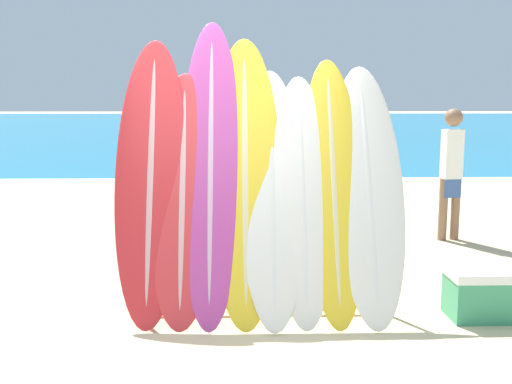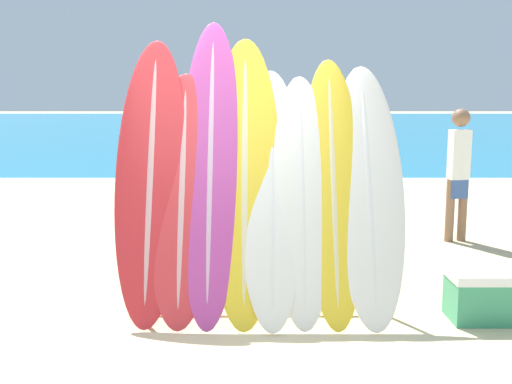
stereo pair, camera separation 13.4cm
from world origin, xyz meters
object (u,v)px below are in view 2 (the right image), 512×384
surfboard_slot_2 (209,165)px  surfboard_slot_3 (243,175)px  surfboard_slot_1 (180,195)px  cooler_box (478,295)px  surfboard_rack (256,258)px  surfboard_slot_0 (149,177)px  person_near_water (456,170)px  person_mid_beach (250,150)px  surfboard_slot_6 (331,187)px  surfboard_slot_4 (270,193)px  surfboard_slot_5 (300,196)px  surfboard_slot_7 (366,190)px

surfboard_slot_2 → surfboard_slot_3: 0.29m
surfboard_slot_1 → cooler_box: 2.49m
surfboard_rack → surfboard_slot_0: bearing=174.6°
surfboard_slot_3 → person_near_water: bearing=43.7°
person_mid_beach → surfboard_slot_6: bearing=-45.2°
surfboard_rack → surfboard_slot_2: surfboard_slot_2 is taller
surfboard_slot_0 → surfboard_slot_1: bearing=-11.9°
surfboard_slot_4 → surfboard_slot_0: bearing=177.9°
surfboard_slot_3 → person_near_water: 3.53m
surfboard_slot_0 → surfboard_slot_3: bearing=2.1°
surfboard_slot_3 → surfboard_slot_0: bearing=-177.9°
surfboard_slot_4 → surfboard_slot_6: size_ratio=0.96×
surfboard_slot_1 → person_near_water: bearing=39.6°
surfboard_rack → cooler_box: (1.75, -0.13, -0.26)m
surfboard_slot_2 → surfboard_slot_3: size_ratio=1.07×
surfboard_slot_1 → cooler_box: surfboard_slot_1 is taller
surfboard_slot_0 → surfboard_slot_5: 1.22m
person_mid_beach → surfboard_slot_5: bearing=-48.7°
surfboard_slot_0 → person_near_water: (3.29, 2.46, -0.23)m
surfboard_slot_5 → person_mid_beach: 4.14m
surfboard_slot_2 → surfboard_slot_4: 0.54m
surfboard_slot_0 → surfboard_slot_3: (0.75, 0.03, 0.01)m
surfboard_slot_1 → surfboard_slot_5: 0.95m
surfboard_slot_3 → surfboard_slot_4: (0.21, -0.06, -0.14)m
person_mid_beach → cooler_box: 4.71m
surfboard_slot_2 → surfboard_slot_7: (1.26, -0.08, -0.19)m
person_near_water → person_mid_beach: (-2.51, 1.60, 0.10)m
surfboard_slot_7 → person_near_water: (1.56, 2.49, -0.13)m
surfboard_slot_2 → surfboard_slot_6: (0.98, -0.07, -0.16)m
surfboard_slot_0 → surfboard_slot_3: 0.75m
surfboard_slot_4 → surfboard_slot_2: bearing=169.9°
surfboard_slot_1 → cooler_box: bearing=-3.8°
surfboard_slot_1 → surfboard_slot_3: surfboard_slot_3 is taller
surfboard_slot_1 → person_mid_beach: (0.53, 4.11, 0.00)m
surfboard_slot_3 → surfboard_slot_5: surfboard_slot_3 is taller
surfboard_slot_1 → surfboard_slot_6: bearing=1.6°
surfboard_slot_3 → cooler_box: (1.86, -0.24, -0.93)m
surfboard_slot_1 → person_mid_beach: bearing=82.7°
surfboard_slot_3 → cooler_box: size_ratio=4.53×
surfboard_slot_5 → cooler_box: bearing=-6.1°
surfboard_rack → surfboard_slot_6: surfboard_slot_6 is taller
surfboard_rack → surfboard_slot_5: (0.35, 0.02, 0.50)m
surfboard_slot_4 → surfboard_slot_7: surfboard_slot_7 is taller
surfboard_rack → surfboard_slot_6: (0.60, 0.06, 0.57)m
surfboard_slot_2 → surfboard_slot_4: surfboard_slot_2 is taller
surfboard_slot_1 → person_mid_beach: size_ratio=1.09×
surfboard_slot_1 → surfboard_slot_6: 1.20m
surfboard_slot_3 → surfboard_slot_2: bearing=174.8°
surfboard_slot_5 → surfboard_slot_7: bearing=2.9°
surfboard_slot_0 → person_mid_beach: surfboard_slot_0 is taller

